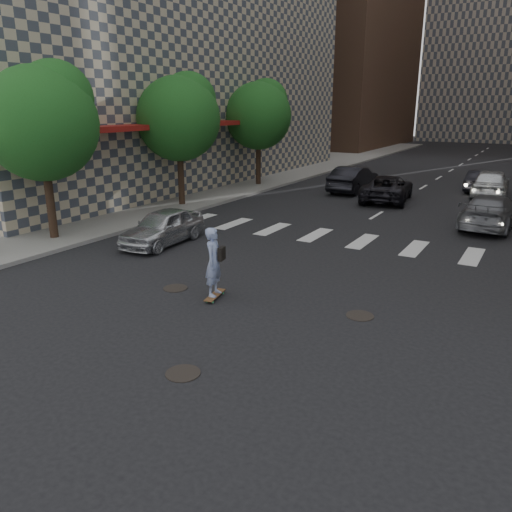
{
  "coord_description": "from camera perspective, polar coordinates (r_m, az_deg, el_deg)",
  "views": [
    {
      "loc": [
        6.89,
        -9.36,
        5.11
      ],
      "look_at": [
        0.55,
        1.49,
        1.3
      ],
      "focal_mm": 35.0,
      "sensor_mm": 36.0,
      "label": 1
    }
  ],
  "objects": [
    {
      "name": "ground",
      "position": [
        12.7,
        -5.59,
        -6.96
      ],
      "size": [
        160.0,
        160.0,
        0.0
      ],
      "primitive_type": "plane",
      "color": "black",
      "rests_on": "ground"
    },
    {
      "name": "sidewalk_left",
      "position": [
        36.67,
        -5.8,
        8.89
      ],
      "size": [
        13.0,
        80.0,
        0.15
      ],
      "primitive_type": "cube",
      "color": "gray",
      "rests_on": "ground"
    },
    {
      "name": "tree_a",
      "position": [
        20.58,
        -23.05,
        14.29
      ],
      "size": [
        4.2,
        4.2,
        6.6
      ],
      "color": "#382619",
      "rests_on": "sidewalk_left"
    },
    {
      "name": "tree_b",
      "position": [
        26.22,
        -8.6,
        15.67
      ],
      "size": [
        4.2,
        4.2,
        6.6
      ],
      "color": "#382619",
      "rests_on": "sidewalk_left"
    },
    {
      "name": "tree_c",
      "position": [
        32.86,
        0.47,
        16.06
      ],
      "size": [
        4.2,
        4.2,
        6.6
      ],
      "color": "#382619",
      "rests_on": "sidewalk_left"
    },
    {
      "name": "manhole_a",
      "position": [
        10.27,
        -8.34,
        -13.12
      ],
      "size": [
        0.7,
        0.7,
        0.02
      ],
      "primitive_type": "cylinder",
      "color": "black",
      "rests_on": "ground"
    },
    {
      "name": "manhole_b",
      "position": [
        14.72,
        -9.2,
        -3.64
      ],
      "size": [
        0.7,
        0.7,
        0.02
      ],
      "primitive_type": "cylinder",
      "color": "black",
      "rests_on": "ground"
    },
    {
      "name": "manhole_c",
      "position": [
        12.96,
        11.79,
        -6.69
      ],
      "size": [
        0.7,
        0.7,
        0.02
      ],
      "primitive_type": "cylinder",
      "color": "black",
      "rests_on": "ground"
    },
    {
      "name": "skateboarder",
      "position": [
        13.52,
        -4.79,
        -0.69
      ],
      "size": [
        0.59,
        1.04,
        2.0
      ],
      "rotation": [
        0.0,
        0.0,
        0.21
      ],
      "color": "brown",
      "rests_on": "ground"
    },
    {
      "name": "silver_sedan",
      "position": [
        19.34,
        -10.61,
        3.3
      ],
      "size": [
        1.82,
        4.02,
        1.34
      ],
      "primitive_type": "imported",
      "rotation": [
        0.0,
        0.0,
        0.06
      ],
      "color": "silver",
      "rests_on": "ground"
    },
    {
      "name": "traffic_car_a",
      "position": [
        31.4,
        11.07,
        8.62
      ],
      "size": [
        1.74,
        4.74,
        1.55
      ],
      "primitive_type": "imported",
      "rotation": [
        0.0,
        0.0,
        3.12
      ],
      "color": "black",
      "rests_on": "ground"
    },
    {
      "name": "traffic_car_b",
      "position": [
        23.85,
        25.24,
        4.64
      ],
      "size": [
        2.32,
        5.06,
        1.44
      ],
      "primitive_type": "imported",
      "rotation": [
        0.0,
        0.0,
        3.08
      ],
      "color": "slate",
      "rests_on": "ground"
    },
    {
      "name": "traffic_car_c",
      "position": [
        28.73,
        14.77,
        7.5
      ],
      "size": [
        2.98,
        5.33,
        1.41
      ],
      "primitive_type": "imported",
      "rotation": [
        0.0,
        0.0,
        3.27
      ],
      "color": "black",
      "rests_on": "ground"
    },
    {
      "name": "traffic_car_d",
      "position": [
        32.03,
        25.25,
        7.57
      ],
      "size": [
        2.12,
        4.85,
        1.63
      ],
      "primitive_type": "imported",
      "rotation": [
        0.0,
        0.0,
        3.18
      ],
      "color": "silver",
      "rests_on": "ground"
    },
    {
      "name": "traffic_car_e",
      "position": [
        33.83,
        24.41,
        7.82
      ],
      "size": [
        1.61,
        4.08,
        1.32
      ],
      "primitive_type": "imported",
      "rotation": [
        0.0,
        0.0,
        3.09
      ],
      "color": "black",
      "rests_on": "ground"
    }
  ]
}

